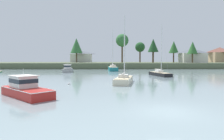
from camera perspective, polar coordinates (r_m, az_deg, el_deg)
name	(u,v)px	position (r m, az deg, el deg)	size (l,w,h in m)	color
ground_plane	(168,111)	(13.78, 15.61, -11.14)	(491.37, 491.37, 0.00)	gray
far_shore_bank	(118,65)	(91.89, 1.64, 1.50)	(221.12, 42.13, 2.16)	#4C563D
cruiser_grey	(68,70)	(56.42, -12.42, -0.03)	(2.68, 7.75, 3.52)	gray
sailboat_cream	(124,81)	(28.72, 3.39, -3.29)	(3.37, 7.55, 10.29)	beige
cruiser_red	(23,91)	(20.37, -24.10, -5.51)	(6.70, 6.51, 3.32)	#B2231E
sailboat_teal	(113,70)	(61.86, 0.24, 0.10)	(3.01, 10.00, 13.49)	#196B70
sailboat_black	(160,75)	(42.69, 13.46, -1.32)	(3.27, 7.57, 11.04)	black
mooring_buoy_white	(69,84)	(27.55, -12.19, -3.95)	(0.36, 0.36, 0.42)	white
shore_tree_center_left	(193,48)	(87.12, 21.97, 5.89)	(4.02, 4.02, 8.55)	brown
shore_tree_inland_a	(153,46)	(88.08, 11.65, 6.81)	(4.58, 4.58, 10.19)	brown
shore_tree_right_mid	(174,47)	(94.27, 17.17, 6.22)	(4.34, 4.34, 9.58)	brown
shore_tree_inland_b	(76,46)	(93.11, -10.10, 6.81)	(5.54, 5.54, 11.02)	brown
shore_tree_far_right	(140,47)	(93.34, 8.00, 6.42)	(4.48, 4.48, 9.30)	brown
shore_tree_center_right	(122,41)	(87.64, 2.92, 8.34)	(5.52, 5.52, 12.38)	brown
cottage_near_water	(192,55)	(94.09, 21.96, 3.89)	(11.07, 7.64, 6.07)	silver
cottage_eastern	(81,56)	(101.69, -8.69, 3.90)	(10.59, 9.41, 5.82)	silver
cottage_behind_trees	(220,55)	(110.33, 28.31, 3.90)	(10.04, 10.48, 7.26)	tan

